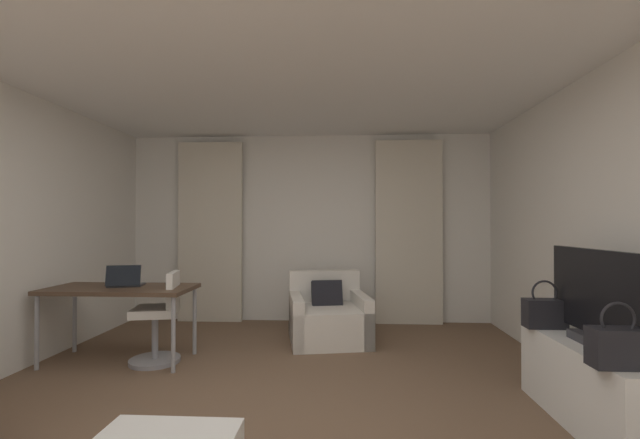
{
  "coord_description": "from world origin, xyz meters",
  "views": [
    {
      "loc": [
        0.47,
        -2.72,
        1.35
      ],
      "look_at": [
        0.25,
        1.27,
        1.4
      ],
      "focal_mm": 22.97,
      "sensor_mm": 36.0,
      "label": 1
    }
  ],
  "objects_px": {
    "laptop": "(125,282)",
    "handbag_secondary": "(618,346)",
    "tv_console": "(597,386)",
    "armchair": "(328,318)",
    "desk": "(120,293)",
    "desk_chair": "(159,322)",
    "handbag_primary": "(545,312)",
    "tv_flatscreen": "(596,300)"
  },
  "relations": [
    {
      "from": "desk",
      "to": "handbag_secondary",
      "type": "relative_size",
      "value": 3.8
    },
    {
      "from": "laptop",
      "to": "tv_flatscreen",
      "type": "relative_size",
      "value": 0.36
    },
    {
      "from": "armchair",
      "to": "tv_flatscreen",
      "type": "height_order",
      "value": "tv_flatscreen"
    },
    {
      "from": "desk_chair",
      "to": "tv_flatscreen",
      "type": "xyz_separation_m",
      "value": [
        3.49,
        -1.09,
        0.45
      ]
    },
    {
      "from": "armchair",
      "to": "handbag_secondary",
      "type": "bearing_deg",
      "value": -54.3
    },
    {
      "from": "tv_console",
      "to": "tv_flatscreen",
      "type": "height_order",
      "value": "tv_flatscreen"
    },
    {
      "from": "handbag_secondary",
      "to": "armchair",
      "type": "bearing_deg",
      "value": 125.7
    },
    {
      "from": "laptop",
      "to": "tv_console",
      "type": "distance_m",
      "value": 4.05
    },
    {
      "from": "tv_console",
      "to": "handbag_primary",
      "type": "bearing_deg",
      "value": 106.57
    },
    {
      "from": "armchair",
      "to": "laptop",
      "type": "xyz_separation_m",
      "value": [
        -1.99,
        -0.8,
        0.52
      ]
    },
    {
      "from": "laptop",
      "to": "handbag_secondary",
      "type": "bearing_deg",
      "value": -23.12
    },
    {
      "from": "armchair",
      "to": "desk",
      "type": "xyz_separation_m",
      "value": [
        -2.02,
        -0.84,
        0.41
      ]
    },
    {
      "from": "desk",
      "to": "laptop",
      "type": "xyz_separation_m",
      "value": [
        0.03,
        0.04,
        0.11
      ]
    },
    {
      "from": "tv_console",
      "to": "handbag_primary",
      "type": "relative_size",
      "value": 3.37
    },
    {
      "from": "desk",
      "to": "desk_chair",
      "type": "bearing_deg",
      "value": -0.38
    },
    {
      "from": "desk_chair",
      "to": "handbag_secondary",
      "type": "height_order",
      "value": "handbag_secondary"
    },
    {
      "from": "laptop",
      "to": "tv_console",
      "type": "xyz_separation_m",
      "value": [
        3.86,
        -1.14,
        -0.5
      ]
    },
    {
      "from": "armchair",
      "to": "tv_console",
      "type": "relative_size",
      "value": 0.82
    },
    {
      "from": "desk_chair",
      "to": "tv_console",
      "type": "relative_size",
      "value": 0.71
    },
    {
      "from": "desk",
      "to": "handbag_primary",
      "type": "distance_m",
      "value": 3.82
    },
    {
      "from": "tv_flatscreen",
      "to": "desk",
      "type": "bearing_deg",
      "value": 164.31
    },
    {
      "from": "desk",
      "to": "handbag_primary",
      "type": "bearing_deg",
      "value": -9.97
    },
    {
      "from": "tv_console",
      "to": "handbag_secondary",
      "type": "bearing_deg",
      "value": -108.95
    },
    {
      "from": "desk_chair",
      "to": "armchair",
      "type": "bearing_deg",
      "value": 27.27
    },
    {
      "from": "armchair",
      "to": "tv_console",
      "type": "distance_m",
      "value": 2.69
    },
    {
      "from": "laptop",
      "to": "handbag_secondary",
      "type": "relative_size",
      "value": 1.0
    },
    {
      "from": "desk",
      "to": "desk_chair",
      "type": "xyz_separation_m",
      "value": [
        0.4,
        -0.0,
        -0.28
      ]
    },
    {
      "from": "desk",
      "to": "tv_flatscreen",
      "type": "bearing_deg",
      "value": -15.69
    },
    {
      "from": "tv_console",
      "to": "handbag_secondary",
      "type": "relative_size",
      "value": 3.37
    },
    {
      "from": "laptop",
      "to": "armchair",
      "type": "bearing_deg",
      "value": 21.82
    },
    {
      "from": "handbag_secondary",
      "to": "desk_chair",
      "type": "bearing_deg",
      "value": 155.22
    },
    {
      "from": "armchair",
      "to": "tv_flatscreen",
      "type": "bearing_deg",
      "value": -45.97
    },
    {
      "from": "armchair",
      "to": "desk",
      "type": "bearing_deg",
      "value": -157.55
    },
    {
      "from": "laptop",
      "to": "tv_console",
      "type": "height_order",
      "value": "laptop"
    },
    {
      "from": "desk_chair",
      "to": "tv_flatscreen",
      "type": "bearing_deg",
      "value": -17.32
    },
    {
      "from": "desk",
      "to": "handbag_primary",
      "type": "relative_size",
      "value": 3.8
    },
    {
      "from": "desk",
      "to": "handbag_secondary",
      "type": "distance_m",
      "value": 4.04
    },
    {
      "from": "tv_console",
      "to": "tv_flatscreen",
      "type": "bearing_deg",
      "value": 90.0
    },
    {
      "from": "desk",
      "to": "handbag_primary",
      "type": "height_order",
      "value": "handbag_primary"
    },
    {
      "from": "armchair",
      "to": "tv_console",
      "type": "height_order",
      "value": "armchair"
    },
    {
      "from": "tv_flatscreen",
      "to": "handbag_secondary",
      "type": "relative_size",
      "value": 2.75
    },
    {
      "from": "desk",
      "to": "laptop",
      "type": "distance_m",
      "value": 0.12
    }
  ]
}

